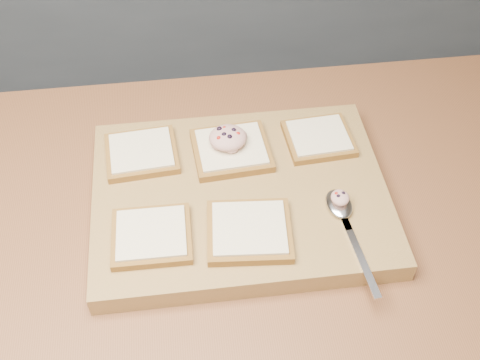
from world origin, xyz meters
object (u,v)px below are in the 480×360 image
Objects in this scene: bread_far_center at (231,150)px; tuna_salad_dollop at (228,138)px; spoon at (342,211)px; cutting_board at (240,197)px.

bread_far_center is 0.03m from tuna_salad_dollop.
bread_far_center is 0.22m from spoon.
bread_far_center is at bearing -45.77° from tuna_salad_dollop.
spoon reaches higher than cutting_board.
tuna_salad_dollop reaches higher than bread_far_center.
bread_far_center reaches higher than spoon.
cutting_board is 0.09m from bread_far_center.
cutting_board is at bearing -83.70° from tuna_salad_dollop.
spoon is at bearing -44.48° from tuna_salad_dollop.
bread_far_center is at bearing 93.11° from cutting_board.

